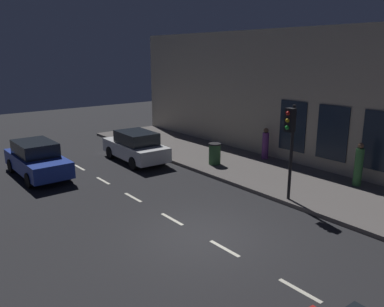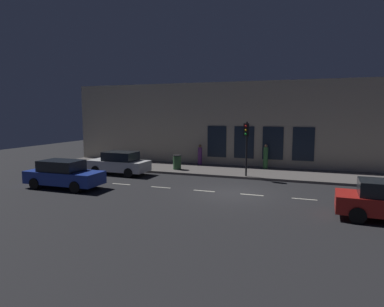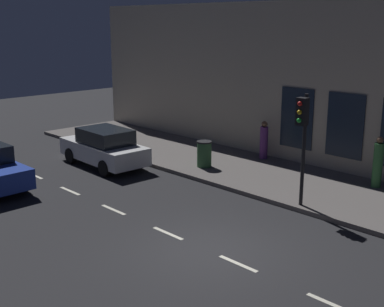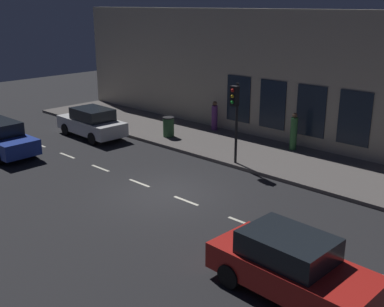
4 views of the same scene
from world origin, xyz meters
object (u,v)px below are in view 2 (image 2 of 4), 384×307
(traffic_light, at_px, (246,137))
(pedestrian_1, at_px, (200,155))
(pedestrian_0, at_px, (266,157))
(trash_bin, at_px, (177,162))
(parked_car_0, at_px, (64,174))
(parked_car_2, at_px, (119,163))

(traffic_light, relative_size, pedestrian_1, 2.19)
(pedestrian_0, height_order, trash_bin, pedestrian_0)
(trash_bin, bearing_deg, traffic_light, -101.74)
(traffic_light, height_order, parked_car_0, traffic_light)
(traffic_light, bearing_deg, parked_car_0, 123.90)
(parked_car_2, bearing_deg, parked_car_0, 174.25)
(pedestrian_1, bearing_deg, trash_bin, -28.88)
(parked_car_0, relative_size, trash_bin, 4.22)
(traffic_light, xyz_separation_m, parked_car_2, (-1.41, 8.52, -1.90))
(traffic_light, xyz_separation_m, pedestrian_1, (3.80, 4.38, -1.79))
(parked_car_2, distance_m, pedestrian_0, 10.56)
(parked_car_2, xyz_separation_m, pedestrian_1, (5.21, -4.14, 0.11))
(traffic_light, bearing_deg, pedestrian_1, 49.06)
(traffic_light, height_order, parked_car_2, traffic_light)
(traffic_light, distance_m, parked_car_2, 8.84)
(parked_car_0, bearing_deg, trash_bin, 151.08)
(traffic_light, bearing_deg, trash_bin, 78.26)
(parked_car_0, bearing_deg, traffic_light, 123.53)
(parked_car_0, distance_m, pedestrian_0, 13.93)
(traffic_light, height_order, pedestrian_0, traffic_light)
(traffic_light, relative_size, trash_bin, 3.38)
(traffic_light, height_order, trash_bin, traffic_light)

